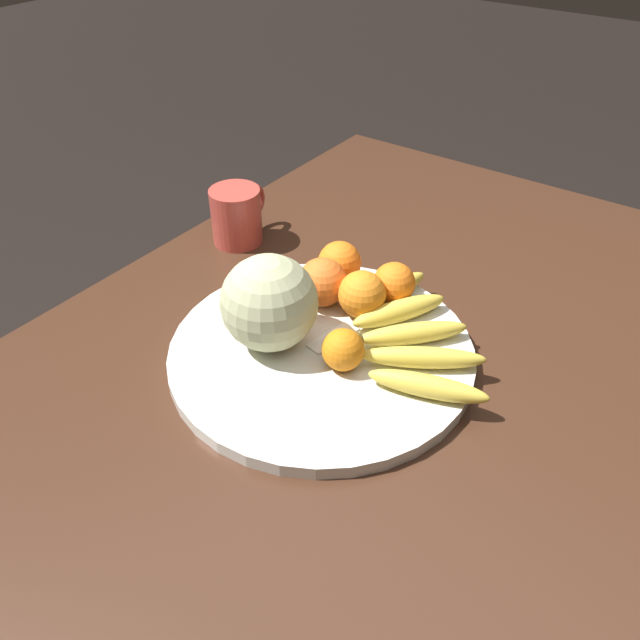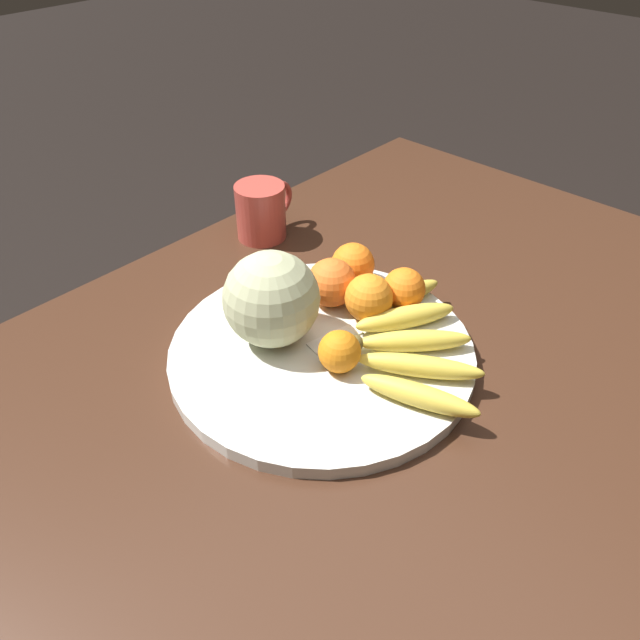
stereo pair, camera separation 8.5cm
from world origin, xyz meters
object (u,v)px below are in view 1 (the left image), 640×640
(orange_front_right, at_px, (322,282))
(produce_tag, at_px, (333,337))
(ceramic_mug, at_px, (237,215))
(orange_back_left, at_px, (343,350))
(fruit_bowl, at_px, (320,352))
(banana_bunch, at_px, (409,333))
(melon, at_px, (269,303))
(kitchen_table, at_px, (353,420))
(orange_front_left, at_px, (394,283))
(orange_mid_center, at_px, (340,263))
(orange_back_right, at_px, (362,294))

(orange_front_right, relative_size, produce_tag, 0.87)
(ceramic_mug, bearing_deg, orange_back_left, 61.67)
(orange_front_right, bearing_deg, ceramic_mug, -109.77)
(fruit_bowl, relative_size, banana_bunch, 1.64)
(melon, height_order, ceramic_mug, melon)
(banana_bunch, bearing_deg, orange_front_right, 131.02)
(banana_bunch, height_order, produce_tag, banana_bunch)
(melon, relative_size, ceramic_mug, 1.05)
(kitchen_table, bearing_deg, ceramic_mug, -115.64)
(orange_front_left, height_order, orange_mid_center, orange_mid_center)
(banana_bunch, bearing_deg, orange_mid_center, 110.78)
(fruit_bowl, xyz_separation_m, orange_back_right, (-0.10, 0.00, 0.04))
(banana_bunch, distance_m, orange_mid_center, 0.18)
(orange_front_right, height_order, orange_back_left, orange_front_right)
(melon, distance_m, banana_bunch, 0.20)
(orange_front_right, distance_m, orange_back_left, 0.15)
(orange_front_left, bearing_deg, kitchen_table, 11.73)
(ceramic_mug, bearing_deg, melon, 49.74)
(ceramic_mug, bearing_deg, orange_back_right, 75.73)
(kitchen_table, height_order, produce_tag, produce_tag)
(melon, height_order, produce_tag, melon)
(orange_front_right, bearing_deg, orange_back_right, 98.84)
(orange_front_left, distance_m, orange_back_right, 0.06)
(orange_front_right, height_order, orange_back_right, orange_front_right)
(orange_front_left, distance_m, orange_back_left, 0.17)
(kitchen_table, relative_size, orange_back_right, 20.35)
(banana_bunch, relative_size, ceramic_mug, 2.04)
(fruit_bowl, xyz_separation_m, produce_tag, (-0.03, 0.00, 0.01))
(ceramic_mug, bearing_deg, orange_front_right, 70.23)
(orange_front_left, distance_m, orange_front_right, 0.11)
(kitchen_table, xyz_separation_m, melon, (0.03, -0.12, 0.18))
(produce_tag, bearing_deg, melon, -38.81)
(fruit_bowl, xyz_separation_m, orange_front_left, (-0.16, 0.03, 0.04))
(fruit_bowl, height_order, melon, melon)
(banana_bunch, distance_m, orange_back_right, 0.09)
(orange_back_right, height_order, produce_tag, orange_back_right)
(orange_front_right, distance_m, ceramic_mug, 0.27)
(melon, relative_size, produce_tag, 1.58)
(produce_tag, bearing_deg, fruit_bowl, 5.58)
(orange_front_left, bearing_deg, orange_back_left, 7.06)
(banana_bunch, distance_m, orange_front_right, 0.16)
(orange_front_right, relative_size, orange_back_right, 1.05)
(orange_front_left, bearing_deg, ceramic_mug, -94.05)
(melon, distance_m, orange_back_left, 0.12)
(kitchen_table, relative_size, produce_tag, 16.97)
(kitchen_table, xyz_separation_m, orange_mid_center, (-0.15, -0.13, 0.15))
(melon, xyz_separation_m, orange_back_left, (-0.02, 0.11, -0.04))
(ceramic_mug, bearing_deg, produce_tag, 64.14)
(banana_bunch, height_order, ceramic_mug, ceramic_mug)
(orange_back_right, relative_size, ceramic_mug, 0.55)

